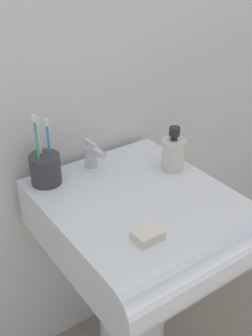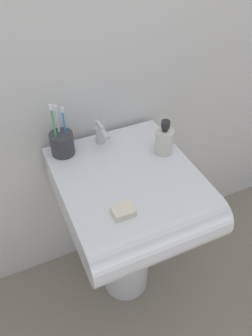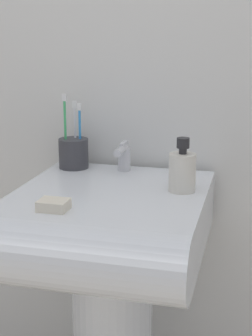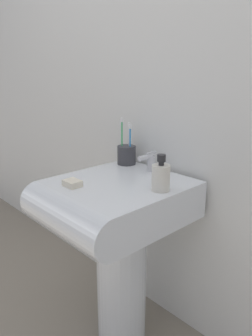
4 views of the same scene
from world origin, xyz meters
name	(u,v)px [view 2 (image 2 of 4)]	position (x,y,z in m)	size (l,w,h in m)	color
ground_plane	(125,280)	(0.00, 0.00, 0.00)	(6.00, 6.00, 0.00)	gray
wall_back	(88,14)	(0.00, 0.29, 1.20)	(5.00, 0.05, 2.40)	silver
sink_pedestal	(125,246)	(0.00, 0.00, 0.30)	(0.22, 0.22, 0.60)	white
sink_basin	(132,197)	(0.00, -0.06, 0.68)	(0.48, 0.57, 0.15)	white
faucet	(101,134)	(-0.02, 0.19, 0.80)	(0.04, 0.10, 0.08)	silver
toothbrush_cup	(62,143)	(-0.17, 0.19, 0.80)	(0.09, 0.09, 0.22)	#38383D
soap_bottle	(164,140)	(0.17, 0.04, 0.81)	(0.07, 0.07, 0.14)	silver
bar_soap	(123,211)	(-0.09, -0.18, 0.76)	(0.07, 0.05, 0.02)	silver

